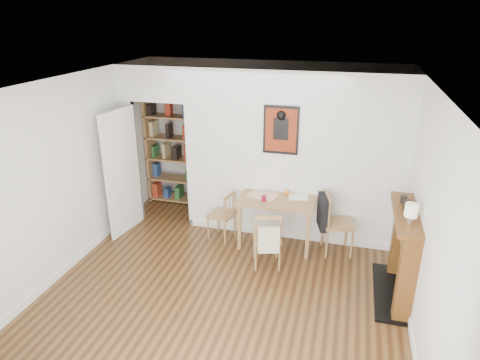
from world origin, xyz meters
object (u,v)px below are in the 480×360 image
(fireplace, at_px, (404,252))
(ceramic_jar_b, at_px, (404,199))
(chair_right, at_px, (337,223))
(chair_front, at_px, (267,238))
(mantel_lamp, at_px, (411,211))
(bookshelf, at_px, (171,148))
(ceramic_jar_a, at_px, (408,205))
(notebook, at_px, (298,197))
(chair_left, at_px, (221,215))
(red_glass, at_px, (264,198))
(dining_table, at_px, (277,204))
(orange_fruit, at_px, (287,193))

(fireplace, height_order, ceramic_jar_b, ceramic_jar_b)
(chair_right, height_order, chair_front, chair_right)
(chair_front, distance_m, ceramic_jar_b, 1.86)
(chair_right, bearing_deg, mantel_lamp, -54.80)
(bookshelf, bearing_deg, fireplace, -26.82)
(ceramic_jar_a, bearing_deg, notebook, 148.27)
(chair_left, relative_size, red_glass, 8.96)
(fireplace, bearing_deg, ceramic_jar_a, 114.36)
(chair_left, bearing_deg, dining_table, 2.22)
(chair_front, bearing_deg, red_glass, 108.55)
(ceramic_jar_a, distance_m, ceramic_jar_b, 0.17)
(mantel_lamp, bearing_deg, red_glass, 152.16)
(chair_left, distance_m, red_glass, 0.82)
(orange_fruit, distance_m, mantel_lamp, 2.10)
(mantel_lamp, height_order, ceramic_jar_b, mantel_lamp)
(chair_right, relative_size, ceramic_jar_a, 8.10)
(chair_left, distance_m, orange_fruit, 1.09)
(chair_front, xyz_separation_m, red_glass, (-0.15, 0.45, 0.39))
(chair_front, distance_m, ceramic_jar_a, 1.90)
(chair_left, height_order, notebook, same)
(bookshelf, xyz_separation_m, red_glass, (2.01, -1.29, -0.21))
(mantel_lamp, distance_m, ceramic_jar_b, 0.56)
(red_glass, bearing_deg, ceramic_jar_b, -13.35)
(orange_fruit, height_order, mantel_lamp, mantel_lamp)
(notebook, bearing_deg, chair_left, -173.47)
(chair_front, relative_size, orange_fruit, 12.01)
(ceramic_jar_b, bearing_deg, notebook, 153.08)
(chair_front, relative_size, mantel_lamp, 3.67)
(red_glass, relative_size, ceramic_jar_a, 0.76)
(chair_front, xyz_separation_m, bookshelf, (-2.17, 1.75, 0.60))
(chair_left, height_order, mantel_lamp, mantel_lamp)
(orange_fruit, bearing_deg, ceramic_jar_b, -25.83)
(notebook, bearing_deg, chair_front, -113.99)
(mantel_lamp, bearing_deg, notebook, 138.27)
(red_glass, distance_m, orange_fruit, 0.43)
(orange_fruit, distance_m, ceramic_jar_b, 1.77)
(notebook, relative_size, mantel_lamp, 1.24)
(orange_fruit, bearing_deg, red_glass, -133.18)
(chair_left, distance_m, ceramic_jar_b, 2.73)
(chair_left, distance_m, ceramic_jar_a, 2.79)
(dining_table, distance_m, fireplace, 1.93)
(chair_left, distance_m, notebook, 1.23)
(bookshelf, bearing_deg, mantel_lamp, -30.43)
(chair_left, distance_m, bookshelf, 1.87)
(orange_fruit, bearing_deg, bookshelf, 156.97)
(ceramic_jar_a, bearing_deg, chair_front, 174.90)
(mantel_lamp, height_order, ceramic_jar_a, mantel_lamp)
(red_glass, height_order, mantel_lamp, mantel_lamp)
(dining_table, xyz_separation_m, ceramic_jar_b, (1.67, -0.60, 0.53))
(mantel_lamp, bearing_deg, ceramic_jar_b, 92.41)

